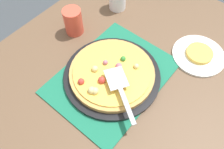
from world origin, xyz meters
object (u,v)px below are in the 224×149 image
Objects in this scene: pizza at (112,73)px; pizza_server at (120,89)px; cup_near at (73,21)px; served_slice_left at (199,53)px; plate_near_left at (198,55)px; pizza_pan at (112,75)px.

pizza_server is at bearing -121.84° from pizza.
cup_near reaches higher than pizza.
cup_near is at bearing 114.39° from served_slice_left.
plate_near_left is at bearing -65.61° from cup_near.
served_slice_left reaches higher than pizza_pan.
cup_near is at bearing 114.39° from plate_near_left.
cup_near reaches higher than served_slice_left.
pizza is 1.50× the size of plate_near_left.
plate_near_left is 1.02× the size of pizza_server.
plate_near_left is at bearing -19.79° from pizza_server.
pizza_server is (-0.37, 0.13, 0.06)m from plate_near_left.
plate_near_left is at bearing 0.00° from served_slice_left.
cup_near is at bearing 73.45° from pizza_pan.
pizza is 2.75× the size of cup_near.
pizza is 0.38m from plate_near_left.
pizza_pan is at bearing 145.71° from plate_near_left.
pizza is 3.00× the size of served_slice_left.
pizza reaches higher than plate_near_left.
cup_near is 0.40m from pizza_server.
pizza_pan is at bearing -106.55° from cup_near.
cup_near is (-0.23, 0.50, 0.04)m from served_slice_left.
pizza reaches higher than pizza_pan.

